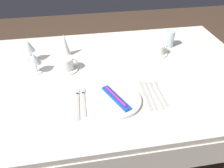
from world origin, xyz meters
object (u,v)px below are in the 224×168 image
object	(u,v)px
dinner_plate	(116,100)
wine_glass_centre	(29,47)
fork_inner	(78,102)
spoon_soup	(149,91)
toothbrush_package	(116,98)
fork_outer	(84,100)
spoon_dessert	(154,91)
drink_tumbler	(170,40)
napkin_folded	(65,45)
coffee_cup_left	(67,63)
wine_glass_left	(34,59)
spoon_tea	(158,90)
dinner_knife	(145,95)
coffee_cup_right	(159,49)

from	to	relation	value
dinner_plate	wine_glass_centre	distance (m)	0.67
fork_inner	spoon_soup	distance (m)	0.38
dinner_plate	toothbrush_package	size ratio (longest dim) A/B	1.26
spoon_soup	wine_glass_centre	distance (m)	0.79
fork_outer	wine_glass_centre	distance (m)	0.55
spoon_dessert	drink_tumbler	size ratio (longest dim) A/B	1.91
spoon_dessert	napkin_folded	size ratio (longest dim) A/B	1.44
coffee_cup_left	drink_tumbler	size ratio (longest dim) A/B	0.93
wine_glass_centre	toothbrush_package	bearing A→B (deg)	-45.09
wine_glass_left	drink_tumbler	bearing A→B (deg)	11.12
wine_glass_left	spoon_tea	bearing A→B (deg)	-23.01
toothbrush_package	spoon_tea	xyz separation A→B (m)	(0.25, 0.05, -0.02)
dinner_plate	drink_tumbler	bearing A→B (deg)	46.79
spoon_dessert	napkin_folded	xyz separation A→B (m)	(-0.47, 0.47, 0.07)
spoon_tea	wine_glass_left	xyz separation A→B (m)	(-0.67, 0.28, 0.09)
fork_outer	spoon_dessert	bearing A→B (deg)	1.41
dinner_plate	coffee_cup_left	size ratio (longest dim) A/B	2.42
dinner_plate	wine_glass_left	bearing A→B (deg)	141.60
dinner_plate	spoon_dessert	distance (m)	0.22
toothbrush_package	dinner_knife	bearing A→B (deg)	6.71
toothbrush_package	wine_glass_centre	distance (m)	0.67
spoon_dessert	coffee_cup_right	distance (m)	0.41
fork_inner	napkin_folded	xyz separation A→B (m)	(-0.06, 0.49, 0.07)
spoon_soup	fork_outer	bearing A→B (deg)	-177.55
spoon_tea	spoon_soup	bearing A→B (deg)	-175.33
dinner_plate	fork_outer	distance (m)	0.17
coffee_cup_right	fork_outer	bearing A→B (deg)	-144.06
fork_outer	fork_inner	world-z (taller)	same
spoon_soup	dinner_plate	bearing A→B (deg)	-166.06
wine_glass_centre	napkin_folded	bearing A→B (deg)	10.03
dinner_plate	spoon_dessert	xyz separation A→B (m)	(0.22, 0.04, -0.01)
dinner_knife	toothbrush_package	bearing A→B (deg)	-173.29
spoon_soup	coffee_cup_right	bearing A→B (deg)	63.84
fork_outer	spoon_soup	world-z (taller)	spoon_soup
fork_inner	toothbrush_package	bearing A→B (deg)	-7.22
toothbrush_package	spoon_tea	bearing A→B (deg)	11.81
dinner_knife	coffee_cup_right	bearing A→B (deg)	62.36
spoon_soup	napkin_folded	distance (m)	0.64
dinner_plate	wine_glass_centre	size ratio (longest dim) A/B	1.78
dinner_plate	drink_tumbler	distance (m)	0.71
spoon_tea	coffee_cup_left	xyz separation A→B (m)	(-0.49, 0.28, 0.04)
coffee_cup_left	toothbrush_package	bearing A→B (deg)	-53.69
spoon_tea	coffee_cup_left	bearing A→B (deg)	150.39
toothbrush_package	wine_glass_left	size ratio (longest dim) A/B	1.61
dinner_plate	napkin_folded	size ratio (longest dim) A/B	1.70
drink_tumbler	coffee_cup_right	bearing A→B (deg)	-139.39
fork_outer	wine_glass_left	xyz separation A→B (m)	(-0.26, 0.30, 0.09)
toothbrush_package	spoon_tea	distance (m)	0.25
dinner_plate	spoon_tea	bearing A→B (deg)	11.81
spoon_tea	napkin_folded	bearing A→B (deg)	137.21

